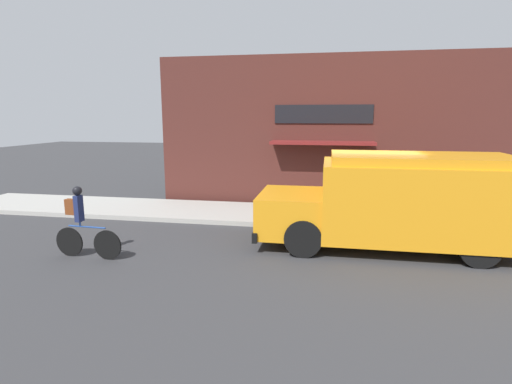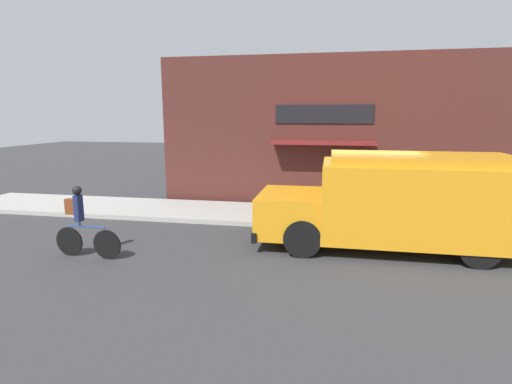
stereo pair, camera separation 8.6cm
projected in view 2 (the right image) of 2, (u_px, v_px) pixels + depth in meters
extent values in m
plane|color=#38383A|center=(366.00, 233.00, 11.30)|extent=(70.00, 70.00, 0.00)
cube|color=#ADAAA3|center=(363.00, 218.00, 12.58)|extent=(28.00, 2.69, 0.14)
cube|color=#4C231E|center=(363.00, 133.00, 13.71)|extent=(14.50, 0.18, 5.34)
cube|color=black|center=(324.00, 114.00, 13.73)|extent=(3.35, 0.05, 0.64)
cube|color=maroon|center=(323.00, 143.00, 13.54)|extent=(3.52, 0.81, 0.10)
cube|color=orange|center=(418.00, 201.00, 9.66)|extent=(4.59, 2.39, 1.83)
cube|color=orange|center=(291.00, 212.00, 10.29)|extent=(1.60, 2.19, 1.01)
cube|color=orange|center=(421.00, 159.00, 9.47)|extent=(4.22, 2.20, 0.20)
cube|color=black|center=(262.00, 226.00, 10.50)|extent=(0.13, 2.32, 0.24)
cube|color=red|center=(361.00, 186.00, 11.25)|extent=(0.03, 0.44, 0.44)
cylinder|color=black|center=(307.00, 217.00, 11.28)|extent=(0.89, 0.26, 0.88)
cylinder|color=black|center=(302.00, 238.00, 9.30)|extent=(0.89, 0.26, 0.88)
cylinder|color=black|center=(452.00, 223.00, 10.60)|extent=(0.89, 0.26, 0.88)
cylinder|color=black|center=(480.00, 248.00, 8.62)|extent=(0.89, 0.26, 0.88)
cylinder|color=black|center=(107.00, 245.00, 9.16)|extent=(0.69, 0.08, 0.69)
cylinder|color=black|center=(69.00, 241.00, 9.40)|extent=(0.69, 0.08, 0.69)
cylinder|color=#234793|center=(87.00, 227.00, 9.21)|extent=(0.95, 0.09, 0.04)
cylinder|color=#234793|center=(80.00, 224.00, 9.24)|extent=(0.04, 0.04, 0.12)
cube|color=navy|center=(79.00, 208.00, 9.17)|extent=(0.13, 0.21, 0.61)
sphere|color=black|center=(77.00, 190.00, 9.09)|extent=(0.21, 0.21, 0.21)
cube|color=brown|center=(71.00, 207.00, 9.21)|extent=(0.27, 0.15, 0.36)
cylinder|color=#2D5138|center=(341.00, 199.00, 13.13)|extent=(0.50, 0.50, 0.80)
cylinder|color=black|center=(342.00, 187.00, 13.05)|extent=(0.51, 0.51, 0.04)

